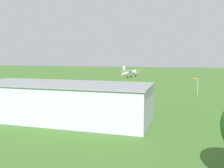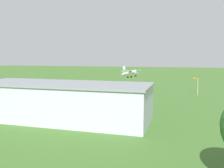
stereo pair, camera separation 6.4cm
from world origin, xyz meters
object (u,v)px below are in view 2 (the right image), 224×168
object	(u,v)px
biplane	(130,73)
person_by_parked_cars	(49,99)
car_yellow	(1,99)
hangar	(62,101)
person_at_fence_line	(17,103)
windsock	(196,80)
car_black	(19,101)

from	to	relation	value
biplane	person_by_parked_cars	xyz separation A→B (m)	(18.52, 24.10, -6.01)
person_by_parked_cars	car_yellow	bearing A→B (deg)	17.37
hangar	person_at_fence_line	size ratio (longest dim) A/B	20.35
car_yellow	windsock	distance (m)	60.05
person_by_parked_cars	car_black	bearing A→B (deg)	35.19
hangar	car_black	xyz separation A→B (m)	(18.47, -12.61, -2.89)
hangar	person_at_fence_line	bearing A→B (deg)	-28.74
hangar	person_at_fence_line	world-z (taller)	hangar
person_at_fence_line	person_by_parked_cars	xyz separation A→B (m)	(-4.60, -7.95, -0.07)
car_black	person_at_fence_line	xyz separation A→B (m)	(-1.77, 3.45, 0.04)
hangar	car_black	distance (m)	22.55
car_yellow	person_at_fence_line	size ratio (longest dim) A/B	2.54
windsock	biplane	bearing A→B (deg)	-2.67
biplane	car_yellow	size ratio (longest dim) A/B	1.89
person_at_fence_line	biplane	bearing A→B (deg)	-125.80
person_by_parked_cars	windsock	bearing A→B (deg)	-150.54
car_black	windsock	size ratio (longest dim) A/B	0.80
hangar	windsock	xyz separation A→B (m)	(-28.72, -40.16, 1.23)
person_at_fence_line	windsock	size ratio (longest dim) A/B	0.31
hangar	car_yellow	xyz separation A→B (m)	(24.75, -13.14, -2.93)
car_yellow	person_at_fence_line	distance (m)	8.99
car_black	person_by_parked_cars	distance (m)	7.80
person_at_fence_line	person_by_parked_cars	world-z (taller)	person_at_fence_line
person_by_parked_cars	biplane	bearing A→B (deg)	-127.54
car_black	car_yellow	bearing A→B (deg)	-4.87
car_yellow	person_by_parked_cars	distance (m)	13.26
car_yellow	person_by_parked_cars	xyz separation A→B (m)	(-12.65, -3.96, 0.00)
biplane	person_by_parked_cars	size ratio (longest dim) A/B	5.17
car_black	car_yellow	distance (m)	6.30
car_yellow	person_by_parked_cars	world-z (taller)	person_by_parked_cars
biplane	hangar	bearing A→B (deg)	81.14
windsock	person_by_parked_cars	bearing A→B (deg)	29.46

